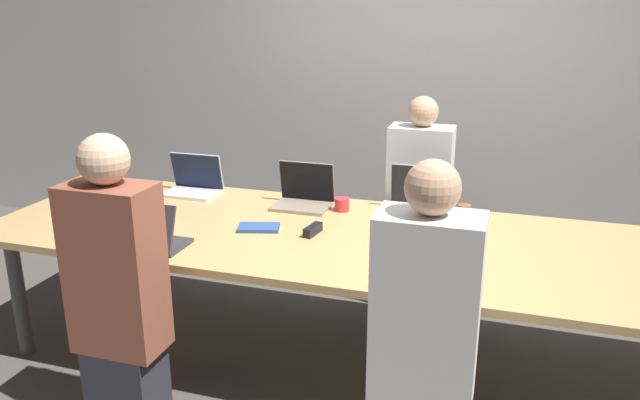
# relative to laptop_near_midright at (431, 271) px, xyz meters

# --- Properties ---
(ground_plane) EXTENTS (24.00, 24.00, 0.00)m
(ground_plane) POSITION_rel_laptop_near_midright_xyz_m (-0.40, 0.49, -0.84)
(ground_plane) COLOR #4C4742
(curtain_wall) EXTENTS (12.00, 0.06, 2.80)m
(curtain_wall) POSITION_rel_laptop_near_midright_xyz_m (-0.40, 2.27, 0.56)
(curtain_wall) COLOR #BCB7B2
(curtain_wall) RESTS_ON ground_plane
(conference_table) EXTENTS (4.22, 1.28, 0.78)m
(conference_table) POSITION_rel_laptop_near_midright_xyz_m (-0.40, 0.49, -0.12)
(conference_table) COLOR tan
(conference_table) RESTS_ON ground_plane
(laptop_near_midright) EXTENTS (0.32, 0.22, 0.23)m
(laptop_near_midright) POSITION_rel_laptop_near_midright_xyz_m (0.00, 0.00, 0.00)
(laptop_near_midright) COLOR silver
(laptop_near_midright) RESTS_ON conference_table
(person_near_midright) EXTENTS (0.40, 0.24, 1.44)m
(person_near_midright) POSITION_rel_laptop_near_midright_xyz_m (0.03, -0.37, -0.15)
(person_near_midright) COLOR #2D2D38
(person_near_midright) RESTS_ON ground_plane
(laptop_far_midleft) EXTENTS (0.34, 0.26, 0.26)m
(laptop_far_midleft) POSITION_rel_laptop_near_midright_xyz_m (-0.90, 0.91, 0.01)
(laptop_far_midleft) COLOR gray
(laptop_far_midleft) RESTS_ON conference_table
(cup_far_midleft) EXTENTS (0.09, 0.09, 0.08)m
(cup_far_midleft) POSITION_rel_laptop_near_midright_xyz_m (-0.65, 0.88, -0.03)
(cup_far_midleft) COLOR red
(cup_far_midleft) RESTS_ON conference_table
(laptop_near_left) EXTENTS (0.36, 0.25, 0.25)m
(laptop_near_left) POSITION_rel_laptop_near_midright_xyz_m (-1.43, -0.00, 0.01)
(laptop_near_left) COLOR #333338
(laptop_near_left) RESTS_ON conference_table
(person_near_left) EXTENTS (0.40, 0.24, 1.45)m
(person_near_left) POSITION_rel_laptop_near_midright_xyz_m (-1.34, -0.38, -0.14)
(person_near_left) COLOR #2D2D38
(person_near_left) RESTS_ON ground_plane
(laptop_far_center) EXTENTS (0.34, 0.27, 0.27)m
(laptop_far_center) POSITION_rel_laptop_near_midright_xyz_m (-0.22, 0.99, 0.01)
(laptop_far_center) COLOR #B7B7BC
(laptop_far_center) RESTS_ON conference_table
(person_far_center) EXTENTS (0.40, 0.24, 1.42)m
(person_far_center) POSITION_rel_laptop_near_midright_xyz_m (-0.26, 1.34, -0.16)
(person_far_center) COLOR #2D2D38
(person_far_center) RESTS_ON ground_plane
(cup_far_center) EXTENTS (0.08, 0.08, 0.08)m
(cup_far_center) POSITION_rel_laptop_near_midright_xyz_m (0.05, 0.97, -0.03)
(cup_far_center) COLOR brown
(cup_far_center) RESTS_ON conference_table
(laptop_far_left) EXTENTS (0.35, 0.25, 0.25)m
(laptop_far_left) POSITION_rel_laptop_near_midright_xyz_m (-1.68, 0.95, 0.01)
(laptop_far_left) COLOR silver
(laptop_far_left) RESTS_ON conference_table
(stapler) EXTENTS (0.07, 0.16, 0.05)m
(stapler) POSITION_rel_laptop_near_midright_xyz_m (-0.69, 0.45, -0.04)
(stapler) COLOR black
(stapler) RESTS_ON conference_table
(notebook) EXTENTS (0.25, 0.19, 0.02)m
(notebook) POSITION_rel_laptop_near_midright_xyz_m (-1.00, 0.43, -0.06)
(notebook) COLOR #2D4C8C
(notebook) RESTS_ON conference_table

